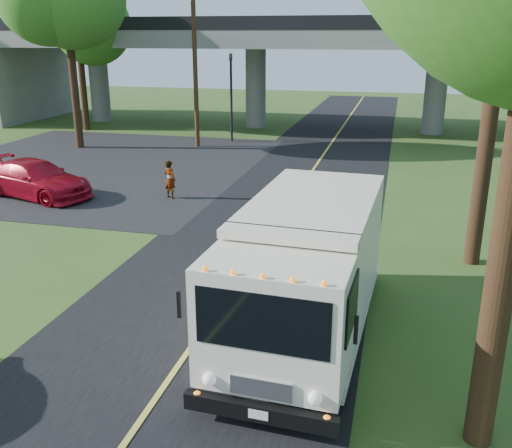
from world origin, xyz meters
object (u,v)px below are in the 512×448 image
(tree_left_far, at_px, (78,15))
(pedestrian, at_px, (170,180))
(step_van, at_px, (306,267))
(utility_pole, at_px, (195,65))
(tree_left_lot, at_px, (68,2))
(traffic_signal, at_px, (231,88))
(red_sedan, at_px, (35,179))

(tree_left_far, height_order, pedestrian, tree_left_far)
(tree_left_far, distance_m, step_van, 31.27)
(step_van, bearing_deg, utility_pole, 118.39)
(tree_left_lot, relative_size, tree_left_far, 1.06)
(traffic_signal, distance_m, pedestrian, 13.07)
(pedestrian, bearing_deg, step_van, 149.77)
(tree_left_far, relative_size, step_van, 1.39)
(traffic_signal, xyz_separation_m, red_sedan, (-4.15, -13.86, -2.47))
(tree_left_lot, xyz_separation_m, pedestrian, (9.00, -8.63, -7.13))
(pedestrian, bearing_deg, utility_pole, -52.52)
(red_sedan, bearing_deg, pedestrian, -63.96)
(tree_left_far, bearing_deg, utility_pole, -22.43)
(utility_pole, distance_m, red_sedan, 12.75)
(traffic_signal, xyz_separation_m, step_van, (8.20, -22.30, -1.61))
(traffic_signal, relative_size, tree_left_lot, 0.50)
(utility_pole, xyz_separation_m, pedestrian, (2.70, -10.79, -3.83))
(utility_pole, bearing_deg, tree_left_lot, -161.03)
(step_van, relative_size, pedestrian, 4.63)
(step_van, bearing_deg, traffic_signal, 113.04)
(utility_pole, bearing_deg, tree_left_far, 157.57)
(utility_pole, relative_size, pedestrian, 5.86)
(step_van, bearing_deg, pedestrian, 129.20)
(traffic_signal, height_order, tree_left_far, tree_left_far)
(red_sedan, distance_m, pedestrian, 5.46)
(red_sedan, bearing_deg, step_van, -109.63)
(red_sedan, bearing_deg, traffic_signal, -1.94)
(tree_left_far, relative_size, pedestrian, 6.44)
(traffic_signal, distance_m, step_van, 23.82)
(red_sedan, height_order, pedestrian, pedestrian)
(tree_left_lot, height_order, pedestrian, tree_left_lot)
(utility_pole, distance_m, pedestrian, 11.76)
(tree_left_lot, distance_m, pedestrian, 14.36)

